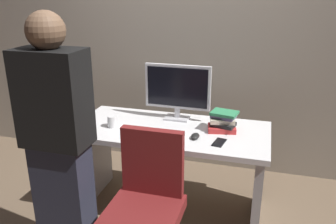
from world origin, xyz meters
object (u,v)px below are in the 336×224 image
at_px(office_chair, 146,213).
at_px(keyboard, 157,133).
at_px(book_stack, 223,122).
at_px(person_at_desk, 59,145).
at_px(cell_phone, 219,142).
at_px(desk, 170,154).
at_px(monitor, 177,89).
at_px(cup_near_keyboard, 112,121).
at_px(mouse, 195,136).

distance_m(office_chair, keyboard, 0.64).
bearing_deg(book_stack, keyboard, -156.23).
bearing_deg(person_at_desk, cell_phone, 31.15).
bearing_deg(office_chair, cell_phone, 54.67).
bearing_deg(person_at_desk, book_stack, 41.06).
relative_size(desk, person_at_desk, 0.92).
xyz_separation_m(monitor, cup_near_keyboard, (-0.44, -0.31, -0.21)).
bearing_deg(cup_near_keyboard, desk, 12.52).
xyz_separation_m(office_chair, cup_near_keyboard, (-0.48, 0.59, 0.34)).
xyz_separation_m(mouse, cup_near_keyboard, (-0.67, 0.04, 0.03)).
height_order(monitor, mouse, monitor).
distance_m(desk, book_stack, 0.50).
height_order(keyboard, book_stack, book_stack).
height_order(mouse, cup_near_keyboard, cup_near_keyboard).
xyz_separation_m(office_chair, person_at_desk, (-0.55, -0.04, 0.41)).
bearing_deg(cup_near_keyboard, mouse, -3.34).
bearing_deg(mouse, cup_near_keyboard, 176.66).
bearing_deg(person_at_desk, cup_near_keyboard, 83.83).
xyz_separation_m(mouse, book_stack, (0.17, 0.20, 0.06)).
bearing_deg(book_stack, cup_near_keyboard, -168.99).
height_order(monitor, cup_near_keyboard, monitor).
bearing_deg(keyboard, desk, 68.61).
relative_size(desk, cell_phone, 10.51).
relative_size(person_at_desk, cup_near_keyboard, 18.00).
distance_m(monitor, cell_phone, 0.61).
relative_size(office_chair, mouse, 9.40).
xyz_separation_m(monitor, mouse, (0.22, -0.35, -0.24)).
height_order(person_at_desk, book_stack, person_at_desk).
bearing_deg(office_chair, desk, 93.49).
bearing_deg(cup_near_keyboard, cell_phone, -4.94).
bearing_deg(monitor, mouse, -57.20).
distance_m(desk, person_at_desk, 0.94).
relative_size(office_chair, keyboard, 2.19).
xyz_separation_m(keyboard, mouse, (0.29, 0.00, 0.01)).
xyz_separation_m(person_at_desk, cell_phone, (0.91, 0.55, -0.11)).
distance_m(person_at_desk, mouse, 0.94).
height_order(office_chair, person_at_desk, person_at_desk).
xyz_separation_m(office_chair, book_stack, (0.36, 0.75, 0.37)).
xyz_separation_m(desk, office_chair, (0.04, -0.69, -0.08)).
height_order(keyboard, cell_phone, keyboard).
height_order(desk, monitor, monitor).
bearing_deg(cell_phone, person_at_desk, -139.07).
height_order(office_chair, mouse, office_chair).
relative_size(person_at_desk, keyboard, 3.81).
bearing_deg(cell_phone, monitor, 146.28).
bearing_deg(cup_near_keyboard, office_chair, -50.84).
xyz_separation_m(desk, monitor, (0.01, 0.21, 0.48)).
bearing_deg(keyboard, monitor, 82.16).
relative_size(office_chair, monitor, 1.74).
height_order(desk, book_stack, book_stack).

